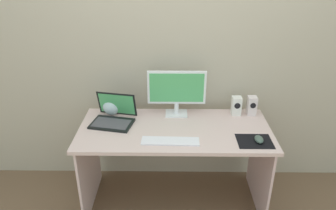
{
  "coord_description": "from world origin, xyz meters",
  "views": [
    {
      "loc": [
        -0.03,
        -2.17,
        1.96
      ],
      "look_at": [
        -0.05,
        -0.02,
        0.93
      ],
      "focal_mm": 34.67,
      "sensor_mm": 36.0,
      "label": 1
    }
  ],
  "objects_px": {
    "monitor": "(177,91)",
    "speaker_right": "(252,106)",
    "speaker_near_monitor": "(236,106)",
    "laptop": "(114,117)",
    "keyboard_external": "(170,141)",
    "mouse": "(259,139)",
    "fishbowl": "(112,106)"
  },
  "relations": [
    {
      "from": "monitor",
      "to": "speaker_right",
      "type": "relative_size",
      "value": 2.98
    },
    {
      "from": "speaker_near_monitor",
      "to": "laptop",
      "type": "height_order",
      "value": "laptop"
    },
    {
      "from": "monitor",
      "to": "keyboard_external",
      "type": "height_order",
      "value": "monitor"
    },
    {
      "from": "laptop",
      "to": "mouse",
      "type": "xyz_separation_m",
      "value": [
        1.08,
        -0.28,
        -0.02
      ]
    },
    {
      "from": "fishbowl",
      "to": "mouse",
      "type": "xyz_separation_m",
      "value": [
        1.12,
        -0.43,
        -0.05
      ]
    },
    {
      "from": "speaker_right",
      "to": "mouse",
      "type": "height_order",
      "value": "speaker_right"
    },
    {
      "from": "speaker_near_monitor",
      "to": "mouse",
      "type": "distance_m",
      "value": 0.44
    },
    {
      "from": "speaker_near_monitor",
      "to": "fishbowl",
      "type": "height_order",
      "value": "speaker_near_monitor"
    },
    {
      "from": "monitor",
      "to": "speaker_near_monitor",
      "type": "height_order",
      "value": "monitor"
    },
    {
      "from": "speaker_right",
      "to": "laptop",
      "type": "xyz_separation_m",
      "value": [
        -1.12,
        -0.15,
        -0.03
      ]
    },
    {
      "from": "speaker_near_monitor",
      "to": "fishbowl",
      "type": "relative_size",
      "value": 1.0
    },
    {
      "from": "laptop",
      "to": "fishbowl",
      "type": "distance_m",
      "value": 0.15
    },
    {
      "from": "laptop",
      "to": "mouse",
      "type": "relative_size",
      "value": 3.65
    },
    {
      "from": "laptop",
      "to": "fishbowl",
      "type": "bearing_deg",
      "value": 103.79
    },
    {
      "from": "monitor",
      "to": "mouse",
      "type": "xyz_separation_m",
      "value": [
        0.58,
        -0.42,
        -0.19
      ]
    },
    {
      "from": "speaker_right",
      "to": "keyboard_external",
      "type": "relative_size",
      "value": 0.38
    },
    {
      "from": "laptop",
      "to": "monitor",
      "type": "bearing_deg",
      "value": 15.9
    },
    {
      "from": "monitor",
      "to": "laptop",
      "type": "distance_m",
      "value": 0.55
    },
    {
      "from": "fishbowl",
      "to": "mouse",
      "type": "distance_m",
      "value": 1.2
    },
    {
      "from": "monitor",
      "to": "fishbowl",
      "type": "height_order",
      "value": "monitor"
    },
    {
      "from": "laptop",
      "to": "mouse",
      "type": "distance_m",
      "value": 1.12
    },
    {
      "from": "monitor",
      "to": "keyboard_external",
      "type": "distance_m",
      "value": 0.48
    },
    {
      "from": "speaker_right",
      "to": "speaker_near_monitor",
      "type": "xyz_separation_m",
      "value": [
        -0.13,
        -0.0,
        -0.0
      ]
    },
    {
      "from": "monitor",
      "to": "speaker_right",
      "type": "bearing_deg",
      "value": 0.65
    },
    {
      "from": "monitor",
      "to": "mouse",
      "type": "height_order",
      "value": "monitor"
    },
    {
      "from": "monitor",
      "to": "speaker_near_monitor",
      "type": "xyz_separation_m",
      "value": [
        0.49,
        0.01,
        -0.13
      ]
    },
    {
      "from": "laptop",
      "to": "keyboard_external",
      "type": "bearing_deg",
      "value": -32.6
    },
    {
      "from": "monitor",
      "to": "keyboard_external",
      "type": "bearing_deg",
      "value": -96.4
    },
    {
      "from": "mouse",
      "to": "speaker_near_monitor",
      "type": "bearing_deg",
      "value": 101.27
    },
    {
      "from": "speaker_right",
      "to": "mouse",
      "type": "bearing_deg",
      "value": -95.02
    },
    {
      "from": "speaker_right",
      "to": "monitor",
      "type": "bearing_deg",
      "value": -179.35
    },
    {
      "from": "laptop",
      "to": "speaker_right",
      "type": "bearing_deg",
      "value": 7.59
    }
  ]
}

